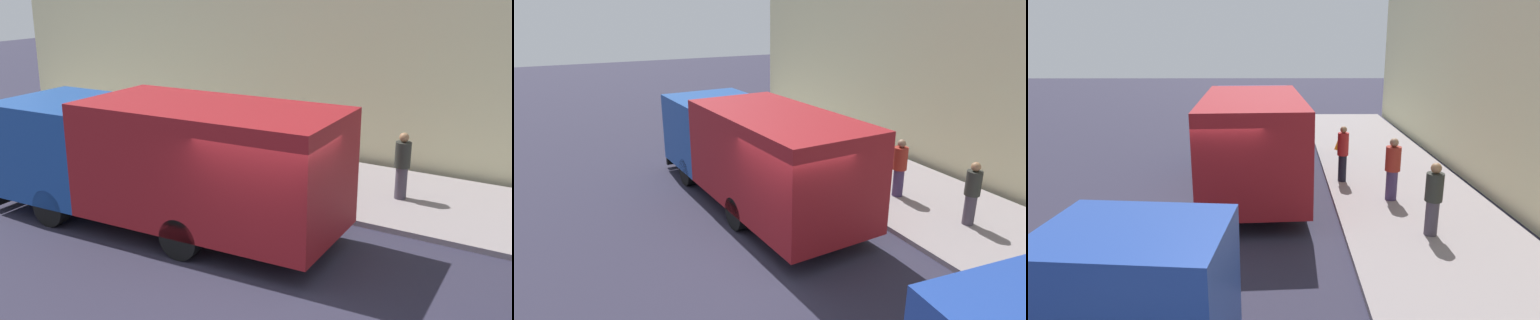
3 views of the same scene
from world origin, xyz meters
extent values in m
plane|color=#2A273A|center=(0.00, 0.00, 0.00)|extent=(80.00, 80.00, 0.00)
cube|color=gray|center=(5.05, 0.00, 0.06)|extent=(4.10, 30.00, 0.13)
cube|color=#194598|center=(0.62, 5.70, 1.49)|extent=(2.71, 2.68, 2.15)
cube|color=black|center=(0.54, 6.94, 1.75)|extent=(2.15, 0.19, 1.20)
cube|color=maroon|center=(0.86, 1.76, 1.62)|extent=(2.89, 5.52, 2.40)
cube|color=black|center=(0.53, 7.02, 0.23)|extent=(2.46, 0.27, 0.24)
cylinder|color=black|center=(-0.48, 5.13, 0.42)|extent=(0.35, 0.86, 0.84)
cylinder|color=black|center=(1.78, 5.26, 0.42)|extent=(0.35, 0.86, 0.84)
cylinder|color=black|center=(-0.27, 1.69, 0.42)|extent=(0.35, 0.86, 0.84)
cylinder|color=black|center=(1.99, 1.83, 0.42)|extent=(0.35, 0.86, 0.84)
cylinder|color=black|center=(3.44, 2.87, 0.53)|extent=(0.33, 0.33, 0.80)
cylinder|color=#A52021|center=(3.44, 2.87, 1.27)|extent=(0.45, 0.45, 0.67)
sphere|color=#906B4B|center=(3.44, 2.87, 1.70)|extent=(0.20, 0.20, 0.20)
cylinder|color=#3F3159|center=(4.53, 1.29, 0.53)|extent=(0.40, 0.40, 0.80)
cylinder|color=maroon|center=(4.53, 1.29, 1.25)|extent=(0.53, 0.53, 0.64)
sphere|color=#936F54|center=(4.53, 1.29, 1.68)|extent=(0.23, 0.23, 0.23)
cylinder|color=#443C49|center=(4.87, -0.90, 0.52)|extent=(0.29, 0.29, 0.79)
cylinder|color=#292A25|center=(4.87, -0.90, 1.22)|extent=(0.39, 0.39, 0.61)
sphere|color=#986C47|center=(4.87, -0.90, 1.64)|extent=(0.23, 0.23, 0.23)
cone|color=orange|center=(3.91, 6.82, 0.46)|extent=(0.47, 0.47, 0.67)
camera|label=1|loc=(-8.65, -5.26, 5.27)|focal=42.76mm
camera|label=2|loc=(-4.15, -7.81, 5.29)|focal=31.84mm
camera|label=3|loc=(1.60, -9.73, 4.27)|focal=30.87mm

